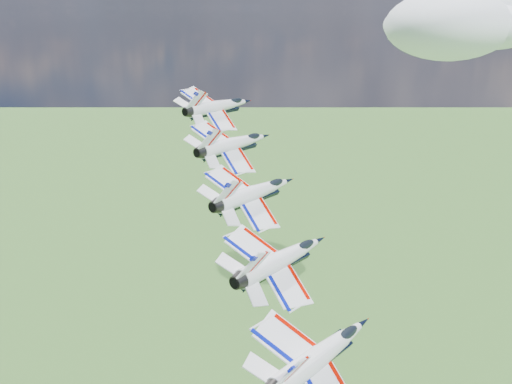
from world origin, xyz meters
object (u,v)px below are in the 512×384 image
at_px(jet_2, 256,192).
at_px(jet_3, 284,258).
at_px(jet_4, 323,353).
at_px(jet_1, 236,143).
at_px(jet_0, 220,106).

distance_m(jet_2, jet_3, 12.25).
relative_size(jet_2, jet_4, 1.00).
relative_size(jet_3, jet_4, 1.00).
height_order(jet_1, jet_2, jet_1).
height_order(jet_1, jet_3, jet_1).
height_order(jet_2, jet_4, jet_2).
bearing_deg(jet_3, jet_1, 144.29).
relative_size(jet_1, jet_4, 1.00).
bearing_deg(jet_1, jet_3, -35.71).
bearing_deg(jet_4, jet_0, 144.29).
distance_m(jet_0, jet_1, 12.25).
relative_size(jet_1, jet_2, 1.00).
bearing_deg(jet_2, jet_3, -35.71).
bearing_deg(jet_1, jet_4, -35.71).
distance_m(jet_3, jet_4, 12.25).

